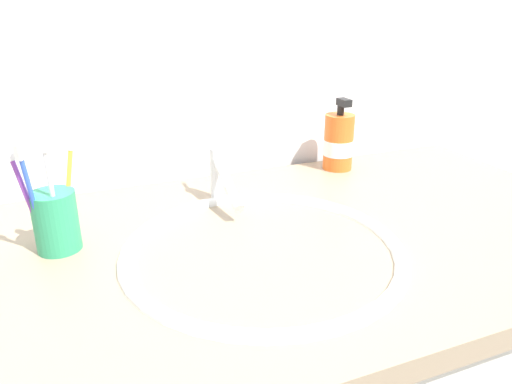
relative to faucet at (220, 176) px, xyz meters
name	(u,v)px	position (x,y,z in m)	size (l,w,h in m)	color
tiled_wall_back	(199,2)	(0.03, 0.20, 0.31)	(2.49, 0.04, 2.40)	silver
sink_basin	(263,277)	(0.00, -0.21, -0.10)	(0.45, 0.45, 0.13)	white
faucet	(220,176)	(0.00, 0.00, 0.00)	(0.02, 0.17, 0.12)	silver
toothbrush_cup	(56,221)	(-0.30, -0.08, -0.01)	(0.07, 0.07, 0.10)	#2D9966
toothbrush_white	(51,187)	(-0.29, -0.09, 0.05)	(0.01, 0.02, 0.19)	white
toothbrush_purple	(25,193)	(-0.33, -0.09, 0.05)	(0.04, 0.02, 0.18)	purple
toothbrush_yellow	(69,182)	(-0.27, -0.05, 0.04)	(0.05, 0.04, 0.17)	yellow
toothbrush_blue	(31,193)	(-0.32, -0.10, 0.05)	(0.02, 0.03, 0.18)	blue
soap_dispenser	(339,142)	(0.32, 0.10, 0.01)	(0.07, 0.07, 0.17)	orange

